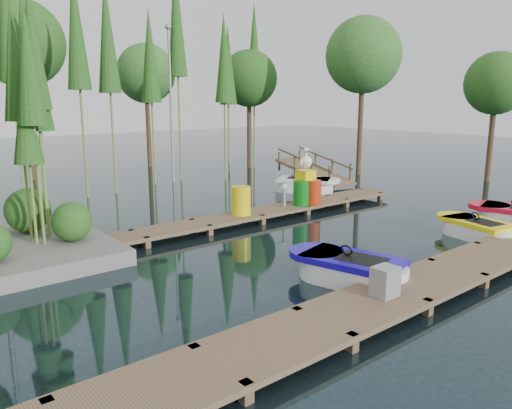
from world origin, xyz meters
TOP-DOWN VIEW (x-y plane):
  - ground_plane at (0.00, 0.00)m, footprint 90.00×90.00m
  - near_dock at (0.00, -4.50)m, footprint 18.00×1.50m
  - far_dock at (1.00, 2.50)m, footprint 15.00×1.20m
  - tree_screen at (-2.04, 10.60)m, footprint 34.42×18.53m
  - lamp_rear at (4.00, 11.00)m, footprint 0.30×0.30m
  - ramp at (9.00, 6.50)m, footprint 1.50×3.94m
  - boat_blue at (0.19, -3.10)m, footprint 1.88×2.97m
  - boat_yellow_near at (5.74, -3.12)m, footprint 1.61×2.64m
  - boat_white_far at (7.08, 5.18)m, footprint 2.64×3.00m
  - utility_cabinet at (-0.48, -4.50)m, footprint 0.46×0.39m
  - yellow_barrel at (1.53, 2.50)m, footprint 0.61×0.61m
  - drum_cluster at (4.33, 2.35)m, footprint 1.15×1.05m
  - seagull_post at (3.40, 2.50)m, footprint 0.49×0.27m

SIDE VIEW (x-z plane):
  - ground_plane at x=0.00m, z-range 0.00..0.00m
  - far_dock at x=1.00m, z-range -0.02..0.48m
  - near_dock at x=0.00m, z-range -0.02..0.48m
  - boat_yellow_near at x=5.74m, z-range -0.17..0.65m
  - boat_blue at x=0.19m, z-range -0.19..0.73m
  - boat_white_far at x=7.08m, z-range -0.36..0.95m
  - utility_cabinet at x=-0.48m, z-range 0.30..0.87m
  - ramp at x=9.00m, z-range -0.16..1.33m
  - yellow_barrel at x=1.53m, z-range 0.30..1.21m
  - seagull_post at x=3.40m, z-range 0.44..1.22m
  - drum_cluster at x=4.33m, z-range -0.11..1.87m
  - lamp_rear at x=4.00m, z-range 0.64..7.89m
  - tree_screen at x=-2.04m, z-range 0.96..11.27m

